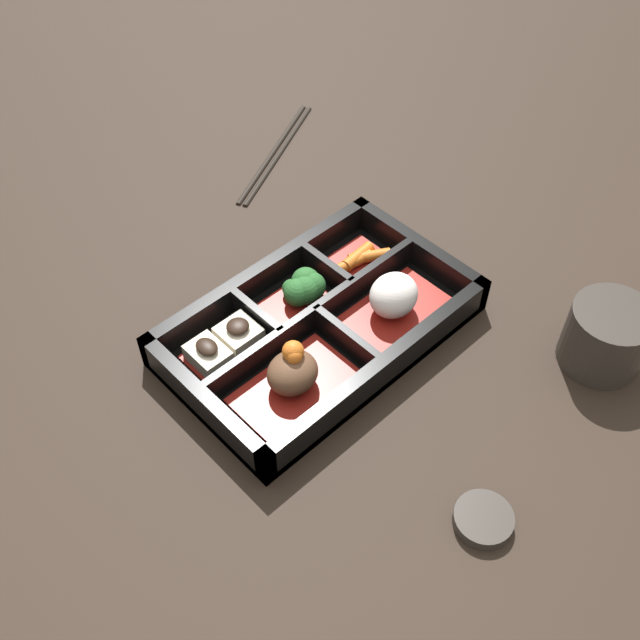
# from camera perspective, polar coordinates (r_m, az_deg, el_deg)

# --- Properties ---
(ground_plane) EXTENTS (3.00, 3.00, 0.00)m
(ground_plane) POSITION_cam_1_polar(r_m,az_deg,el_deg) (0.78, 0.00, -1.20)
(ground_plane) COLOR black
(bento_base) EXTENTS (0.31, 0.19, 0.01)m
(bento_base) POSITION_cam_1_polar(r_m,az_deg,el_deg) (0.78, 0.00, -0.97)
(bento_base) COLOR black
(bento_base) RESTS_ON ground_plane
(bento_rim) EXTENTS (0.31, 0.19, 0.04)m
(bento_rim) POSITION_cam_1_polar(r_m,az_deg,el_deg) (0.77, -0.10, -0.10)
(bento_rim) COLOR black
(bento_rim) RESTS_ON ground_plane
(bowl_rice) EXTENTS (0.12, 0.07, 0.05)m
(bowl_rice) POSITION_cam_1_polar(r_m,az_deg,el_deg) (0.78, 5.60, 1.56)
(bowl_rice) COLOR maroon
(bowl_rice) RESTS_ON bento_base
(bowl_stew) EXTENTS (0.12, 0.07, 0.06)m
(bowl_stew) POSITION_cam_1_polar(r_m,az_deg,el_deg) (0.72, -2.09, -4.18)
(bowl_stew) COLOR maroon
(bowl_stew) RESTS_ON bento_base
(bowl_carrots) EXTENTS (0.07, 0.05, 0.02)m
(bowl_carrots) POSITION_cam_1_polar(r_m,az_deg,el_deg) (0.84, 2.95, 4.60)
(bowl_carrots) COLOR maroon
(bowl_carrots) RESTS_ON bento_base
(bowl_greens) EXTENTS (0.08, 0.05, 0.04)m
(bowl_greens) POSITION_cam_1_polar(r_m,az_deg,el_deg) (0.79, -1.31, 2.30)
(bowl_greens) COLOR maroon
(bowl_greens) RESTS_ON bento_base
(bowl_tofu) EXTENTS (0.08, 0.05, 0.03)m
(bowl_tofu) POSITION_cam_1_polar(r_m,az_deg,el_deg) (0.75, -7.34, -1.95)
(bowl_tofu) COLOR maroon
(bowl_tofu) RESTS_ON bento_base
(tea_cup) EXTENTS (0.08, 0.08, 0.07)m
(tea_cup) POSITION_cam_1_polar(r_m,az_deg,el_deg) (0.79, 20.98, -1.12)
(tea_cup) COLOR #2D2823
(tea_cup) RESTS_ON ground_plane
(chopsticks) EXTENTS (0.21, 0.12, 0.01)m
(chopsticks) POSITION_cam_1_polar(r_m,az_deg,el_deg) (1.02, -3.36, 12.69)
(chopsticks) COLOR black
(chopsticks) RESTS_ON ground_plane
(sauce_dish) EXTENTS (0.05, 0.05, 0.01)m
(sauce_dish) POSITION_cam_1_polar(r_m,az_deg,el_deg) (0.68, 12.33, -14.60)
(sauce_dish) COLOR #2D2823
(sauce_dish) RESTS_ON ground_plane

